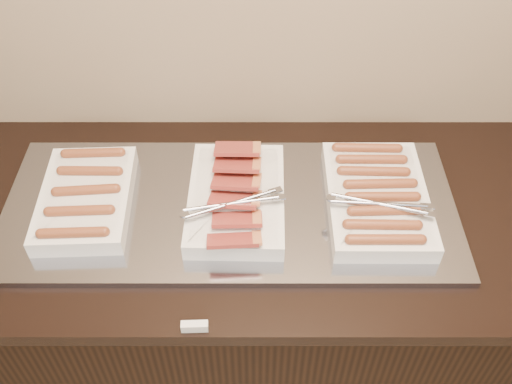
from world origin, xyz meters
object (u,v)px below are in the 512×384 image
(dish_center, at_px, (236,198))
(dish_right, at_px, (377,198))
(counter, at_px, (233,302))
(dish_left, at_px, (86,198))
(warming_tray, at_px, (230,207))

(dish_center, height_order, dish_right, dish_center)
(counter, relative_size, dish_left, 5.82)
(dish_left, bearing_deg, counter, -2.30)
(warming_tray, xyz_separation_m, dish_right, (0.39, -0.00, 0.04))
(counter, bearing_deg, dish_right, -0.51)
(dish_left, distance_m, dish_right, 0.76)
(warming_tray, bearing_deg, dish_left, 180.00)
(counter, bearing_deg, warming_tray, 0.00)
(warming_tray, height_order, dish_right, dish_right)
(warming_tray, bearing_deg, dish_center, -12.86)
(dish_right, bearing_deg, counter, 179.68)
(warming_tray, bearing_deg, dish_right, -0.52)
(warming_tray, relative_size, dish_left, 3.39)
(dish_center, xyz_separation_m, dish_right, (0.37, 0.00, 0.00))
(counter, distance_m, warming_tray, 0.46)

